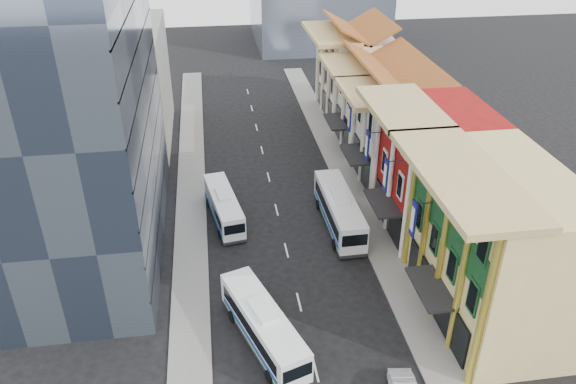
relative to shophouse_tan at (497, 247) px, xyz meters
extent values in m
plane|color=black|center=(-14.00, -5.00, -6.00)|extent=(200.00, 200.00, 0.00)
cube|color=slate|center=(-5.50, 17.00, -5.92)|extent=(3.00, 90.00, 0.15)
cube|color=slate|center=(-22.50, 17.00, -5.92)|extent=(3.00, 90.00, 0.15)
cube|color=#DBC77E|center=(0.00, 0.00, 0.00)|extent=(8.00, 14.00, 12.00)
cube|color=maroon|center=(0.00, 12.00, 0.00)|extent=(8.00, 10.00, 12.00)
cube|color=beige|center=(0.00, 21.50, -1.00)|extent=(8.00, 9.00, 10.00)
cube|color=beige|center=(0.00, 30.50, -1.00)|extent=(8.00, 9.00, 10.00)
cube|color=beige|center=(0.00, 41.00, -0.50)|extent=(8.00, 12.00, 11.00)
cube|color=#384358|center=(-31.00, 14.00, 9.00)|extent=(12.00, 26.00, 30.00)
cube|color=gray|center=(-30.00, 37.00, 1.00)|extent=(10.00, 18.00, 14.00)
imported|color=silver|center=(-16.91, -1.59, -5.26)|extent=(2.05, 4.45, 1.47)
camera|label=1|loc=(-19.79, -30.60, 23.66)|focal=35.00mm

